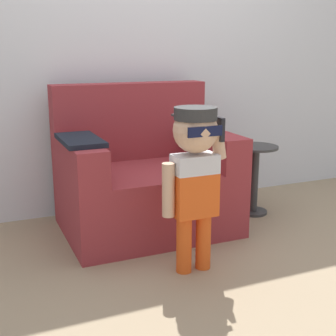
# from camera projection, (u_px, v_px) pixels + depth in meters

# --- Properties ---
(ground_plane) EXTENTS (10.00, 10.00, 0.00)m
(ground_plane) POSITION_uv_depth(u_px,v_px,m) (180.00, 233.00, 3.26)
(ground_plane) COLOR #998466
(wall_back) EXTENTS (10.00, 0.05, 2.60)m
(wall_back) POSITION_uv_depth(u_px,v_px,m) (142.00, 41.00, 3.57)
(wall_back) COLOR silver
(wall_back) RESTS_ON ground_plane
(armchair) EXTENTS (1.16, 0.86, 1.00)m
(armchair) POSITION_uv_depth(u_px,v_px,m) (144.00, 179.00, 3.29)
(armchair) COLOR maroon
(armchair) RESTS_ON ground_plane
(person_child) EXTENTS (0.39, 0.29, 0.94)m
(person_child) POSITION_uv_depth(u_px,v_px,m) (194.00, 164.00, 2.56)
(person_child) COLOR #E05119
(person_child) RESTS_ON ground_plane
(side_table) EXTENTS (0.34, 0.34, 0.53)m
(side_table) POSITION_uv_depth(u_px,v_px,m) (255.00, 173.00, 3.57)
(side_table) COLOR #333333
(side_table) RESTS_ON ground_plane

